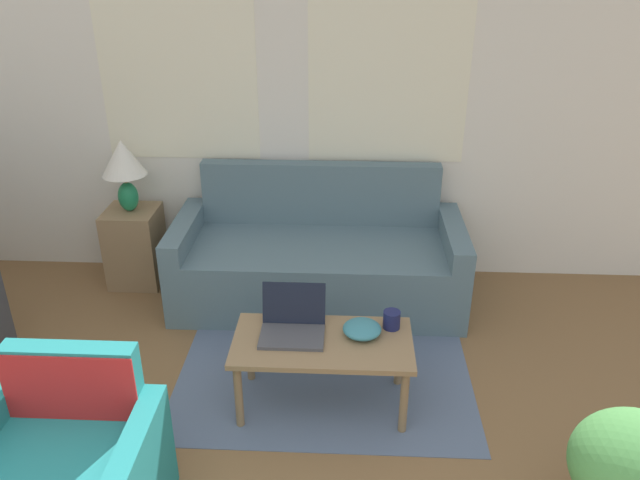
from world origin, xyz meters
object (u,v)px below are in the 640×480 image
coffee_table (323,348)px  laptop (293,324)px  couch (319,261)px  potted_plant (636,477)px  cup_navy (392,320)px  snack_bowl (362,329)px  table_lamp (124,164)px

coffee_table → laptop: laptop is taller
couch → potted_plant: (1.41, -1.99, 0.09)m
coffee_table → potted_plant: size_ratio=1.54×
potted_plant → laptop: bearing=149.5°
couch → laptop: 1.13m
potted_plant → coffee_table: bearing=148.4°
cup_navy → coffee_table: bearing=-159.2°
coffee_table → snack_bowl: size_ratio=4.62×
snack_bowl → table_lamp: bearing=142.9°
coffee_table → snack_bowl: (0.21, 0.06, 0.09)m
couch → table_lamp: size_ratio=3.81×
cup_navy → potted_plant: bearing=-45.0°
couch → laptop: (-0.08, -1.11, 0.20)m
snack_bowl → coffee_table: bearing=-162.9°
table_lamp → potted_plant: 3.55m
table_lamp → potted_plant: bearing=-37.6°
table_lamp → snack_bowl: bearing=-37.1°
cup_navy → potted_plant: size_ratio=0.16×
cup_navy → snack_bowl: cup_navy is taller
coffee_table → laptop: 0.21m
table_lamp → snack_bowl: table_lamp is taller
laptop → snack_bowl: laptop is taller
laptop → snack_bowl: size_ratio=1.65×
laptop → potted_plant: laptop is taller
couch → coffee_table: (0.08, -1.17, 0.09)m
cup_navy → potted_plant: potted_plant is taller
table_lamp → cup_navy: size_ratio=5.21×
cup_navy → potted_plant: (0.95, -0.95, -0.11)m
cup_navy → snack_bowl: size_ratio=0.48×
table_lamp → couch: bearing=-6.2°
table_lamp → cup_navy: (1.82, -1.18, -0.46)m
couch → table_lamp: 1.53m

